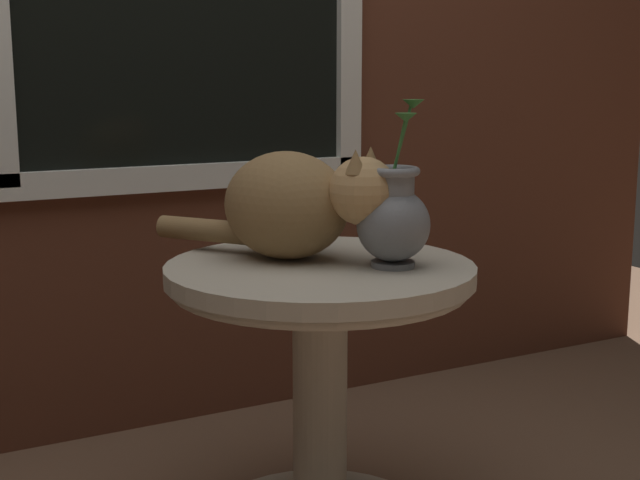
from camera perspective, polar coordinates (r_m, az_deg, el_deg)
The scene contains 3 objects.
wicker_side_table at distance 1.87m, azimuth -0.00°, elevation -7.40°, with size 0.64×0.64×0.60m.
cat at distance 1.85m, azimuth -1.58°, elevation 2.35°, with size 0.38×0.48×0.24m.
pewter_vase_with_ivy at distance 1.78m, azimuth 4.77°, elevation 1.45°, with size 0.15×0.15×0.33m.
Camera 1 is at (-0.58, -1.48, 0.98)m, focal length 49.72 mm.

